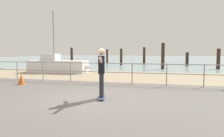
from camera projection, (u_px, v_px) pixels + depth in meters
The scene contains 15 objects.
ground_plane at pixel (81, 106), 6.65m from camera, with size 24.00×10.00×0.04m, color #605B56.
beach_strip at pixel (130, 76), 14.35m from camera, with size 24.00×6.00×0.04m, color tan.
sea_surface at pixel (157, 59), 41.32m from camera, with size 72.00×50.00×0.04m, color #849EA3.
railing_fence at pixel (100, 70), 11.25m from camera, with size 13.10×0.05×1.05m.
sailboat at pixel (60, 66), 16.57m from camera, with size 4.98×1.51×4.54m.
skateboard at pixel (102, 97), 7.61m from camera, with size 0.39×0.82×0.08m.
skateboarder at pixel (102, 70), 7.54m from camera, with size 0.44×1.42×1.65m.
groyne_post_0 at pixel (72, 57), 23.48m from camera, with size 0.26×0.26×1.94m, color #332319.
groyne_post_1 at pixel (107, 56), 27.96m from camera, with size 0.25×0.25×1.79m, color #332319.
groyne_post_2 at pixel (121, 57), 24.97m from camera, with size 0.28×0.28×1.84m, color #332319.
groyne_post_3 at pixel (144, 56), 26.01m from camera, with size 0.29×0.29×2.01m, color #332319.
groyne_post_4 at pixel (163, 56), 19.53m from camera, with size 0.29×0.29×2.31m, color #332319.
groyne_post_5 at pixel (187, 59), 23.91m from camera, with size 0.33×0.33×1.44m, color #332319.
groyne_post_6 at pixel (218, 59), 19.56m from camera, with size 0.31×0.31×1.82m, color #332319.
traffic_cone at pixel (21, 80), 10.84m from camera, with size 0.36×0.36×0.50m, color #E55919.
Camera 1 is at (2.56, -7.08, 1.67)m, focal length 35.83 mm.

